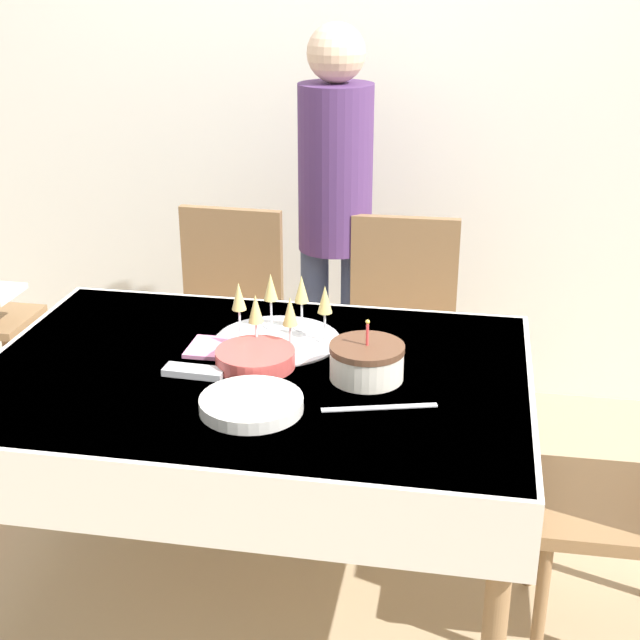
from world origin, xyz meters
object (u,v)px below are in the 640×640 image
object	(u,v)px
dining_chair_far_left	(225,325)
plate_stack_main	(251,404)
birthday_cake	(367,361)
person_standing	(335,200)
dining_chair_far_right	(400,337)
champagne_tray	(279,319)
plate_stack_dessert	(254,358)

from	to	relation	value
dining_chair_far_left	plate_stack_main	size ratio (longest dim) A/B	3.57
birthday_cake	person_standing	xyz separation A→B (m)	(-0.26, 1.06, 0.16)
birthday_cake	person_standing	world-z (taller)	person_standing
dining_chair_far_right	birthday_cake	world-z (taller)	dining_chair_far_right
plate_stack_main	birthday_cake	bearing A→B (deg)	41.86
dining_chair_far_left	champagne_tray	world-z (taller)	dining_chair_far_left
dining_chair_far_left	plate_stack_main	distance (m)	1.19
dining_chair_far_left	birthday_cake	world-z (taller)	dining_chair_far_left
person_standing	plate_stack_main	bearing A→B (deg)	-90.08
plate_stack_main	plate_stack_dessert	distance (m)	0.26
dining_chair_far_left	plate_stack_dessert	distance (m)	0.94
plate_stack_dessert	person_standing	world-z (taller)	person_standing
plate_stack_dessert	person_standing	bearing A→B (deg)	86.74
champagne_tray	plate_stack_main	world-z (taller)	champagne_tray
dining_chair_far_right	plate_stack_dessert	world-z (taller)	dining_chair_far_right
dining_chair_far_left	birthday_cake	distance (m)	1.11
dining_chair_far_right	birthday_cake	bearing A→B (deg)	-91.27
birthday_cake	plate_stack_main	distance (m)	0.36
dining_chair_far_left	champagne_tray	size ratio (longest dim) A/B	2.51
dining_chair_far_right	birthday_cake	size ratio (longest dim) A/B	4.62
dining_chair_far_right	birthday_cake	distance (m)	0.90
dining_chair_far_left	plate_stack_dessert	xyz separation A→B (m)	(0.33, -0.83, 0.27)
dining_chair_far_left	person_standing	distance (m)	0.63
birthday_cake	champagne_tray	xyz separation A→B (m)	(-0.29, 0.20, 0.02)
dining_chair_far_right	plate_stack_main	distance (m)	1.16
plate_stack_main	dining_chair_far_right	bearing A→B (deg)	75.44
birthday_cake	champagne_tray	distance (m)	0.36
dining_chair_far_right	plate_stack_dessert	bearing A→B (deg)	-112.21
dining_chair_far_left	plate_stack_main	bearing A→B (deg)	-70.35
birthday_cake	champagne_tray	size ratio (longest dim) A/B	0.54
dining_chair_far_left	plate_stack_dessert	size ratio (longest dim) A/B	4.21
dining_chair_far_left	champagne_tray	bearing A→B (deg)	-60.77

